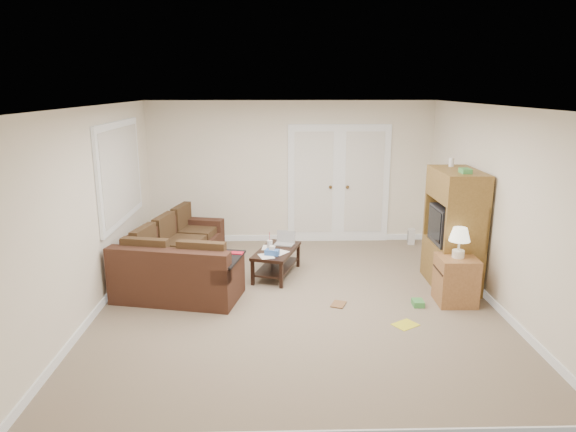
{
  "coord_description": "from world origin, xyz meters",
  "views": [
    {
      "loc": [
        -0.29,
        -6.22,
        2.72
      ],
      "look_at": [
        -0.12,
        0.2,
        1.1
      ],
      "focal_mm": 32.0,
      "sensor_mm": 36.0,
      "label": 1
    }
  ],
  "objects_px": {
    "sectional_sofa": "(178,261)",
    "side_cabinet": "(456,276)",
    "tv_armoire": "(454,228)",
    "coffee_table": "(277,261)"
  },
  "relations": [
    {
      "from": "sectional_sofa",
      "to": "side_cabinet",
      "type": "xyz_separation_m",
      "value": [
        3.71,
        -0.87,
        0.07
      ]
    },
    {
      "from": "sectional_sofa",
      "to": "tv_armoire",
      "type": "height_order",
      "value": "tv_armoire"
    },
    {
      "from": "sectional_sofa",
      "to": "coffee_table",
      "type": "relative_size",
      "value": 2.51
    },
    {
      "from": "coffee_table",
      "to": "tv_armoire",
      "type": "xyz_separation_m",
      "value": [
        2.44,
        -0.44,
        0.61
      ]
    },
    {
      "from": "coffee_table",
      "to": "tv_armoire",
      "type": "height_order",
      "value": "tv_armoire"
    },
    {
      "from": "tv_armoire",
      "to": "sectional_sofa",
      "type": "bearing_deg",
      "value": 176.95
    },
    {
      "from": "coffee_table",
      "to": "side_cabinet",
      "type": "xyz_separation_m",
      "value": [
        2.29,
        -1.07,
        0.14
      ]
    },
    {
      "from": "coffee_table",
      "to": "side_cabinet",
      "type": "height_order",
      "value": "side_cabinet"
    },
    {
      "from": "tv_armoire",
      "to": "coffee_table",
      "type": "bearing_deg",
      "value": 170.27
    },
    {
      "from": "sectional_sofa",
      "to": "tv_armoire",
      "type": "distance_m",
      "value": 3.9
    }
  ]
}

